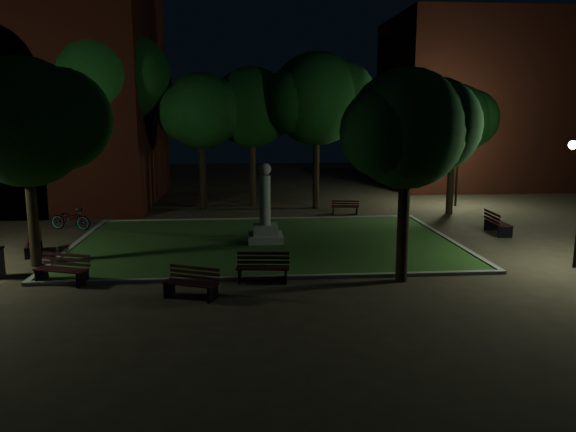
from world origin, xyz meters
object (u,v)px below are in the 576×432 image
at_px(bench_right_side, 497,224).
at_px(bicycle, 70,219).
at_px(monument, 265,220).
at_px(bench_near_left, 192,284).
at_px(bench_west_near, 63,270).
at_px(bench_left_side, 35,244).
at_px(bench_far_side, 345,208).
at_px(bench_near_right, 263,268).

relative_size(bench_right_side, bicycle, 0.96).
bearing_deg(monument, bench_near_left, -109.86).
height_order(bench_west_near, bicycle, bicycle).
distance_m(bench_near_left, bench_left_side, 8.39).
relative_size(monument, bench_right_side, 1.73).
height_order(bench_near_left, bench_right_side, bench_right_side).
distance_m(monument, bicycle, 9.44).
height_order(bench_left_side, bench_far_side, bench_left_side).
relative_size(monument, bench_near_right, 1.88).
height_order(monument, bench_west_near, monument).
relative_size(bench_left_side, bicycle, 0.84).
relative_size(bench_left_side, bench_far_side, 1.11).
height_order(bench_near_left, bench_left_side, bench_near_left).
bearing_deg(bench_far_side, monument, 62.98).
xyz_separation_m(bench_far_side, bicycle, (-13.21, -2.82, 0.14)).
distance_m(bench_west_near, bicycle, 8.81).
distance_m(bench_near_left, bench_near_right, 2.54).
bearing_deg(bicycle, bench_far_side, -61.71).
height_order(bench_near_right, bicycle, bicycle).
relative_size(bench_near_left, bench_near_right, 0.99).
height_order(bench_west_near, bench_left_side, bench_west_near).
bearing_deg(bench_right_side, monument, 98.85).
bearing_deg(bench_far_side, bench_left_side, 37.73).
distance_m(bench_left_side, bench_right_side, 19.00).
bearing_deg(monument, bench_far_side, 54.89).
xyz_separation_m(bench_near_left, bench_far_side, (6.89, 13.06, -0.05)).
bearing_deg(bench_left_side, bench_far_side, 104.26).
xyz_separation_m(bench_near_left, bench_west_near, (-4.10, 1.71, 0.02)).
xyz_separation_m(monument, bench_right_side, (10.20, 0.96, -0.49)).
height_order(monument, bench_left_side, monument).
bearing_deg(bench_left_side, monument, 81.97).
xyz_separation_m(bench_left_side, bench_right_side, (18.89, 2.08, 0.07)).
bearing_deg(bench_near_right, bench_left_side, 159.60).
relative_size(bench_near_right, bench_right_side, 0.92).
bearing_deg(bench_right_side, bench_near_right, 124.11).
bearing_deg(bench_right_side, bicycle, 85.69).
height_order(monument, bench_near_left, monument).
relative_size(bench_near_right, bench_west_near, 0.96).
bearing_deg(bench_near_left, bench_left_side, 162.73).
distance_m(bench_far_side, bicycle, 13.51).
height_order(bench_near_left, bicycle, bicycle).
relative_size(bench_west_near, bench_left_side, 1.09).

